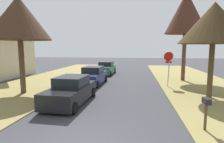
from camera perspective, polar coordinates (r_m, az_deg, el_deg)
The scene contains 8 objects.
stop_sign_far at distance 15.54m, azimuth 17.62°, elevation 3.10°, with size 0.81×0.67×2.92m.
street_tree_right_mid_a at distance 13.11m, azimuth 29.80°, elevation 13.22°, with size 4.24×4.24×6.01m.
street_tree_right_mid_b at distance 19.32m, azimuth 22.58°, elevation 16.88°, with size 3.90×3.90×8.57m.
street_tree_left_mid_a at distance 14.24m, azimuth -27.60°, elevation 14.83°, with size 4.25×4.25×6.73m.
parked_sedan_black at distance 10.82m, azimuth -12.97°, elevation -6.07°, with size 2.07×4.46×1.57m.
parked_sedan_navy at distance 16.38m, azimuth -6.18°, elevation -1.44°, with size 2.07×4.46×1.57m.
parked_sedan_green at distance 22.68m, azimuth -1.92°, elevation 1.00°, with size 2.07×4.46×1.57m.
curbside_mailbox at distance 7.81m, azimuth 27.92°, elevation -9.39°, with size 0.22×0.44×1.27m.
Camera 1 is at (1.60, -4.79, 3.18)m, focal length 28.61 mm.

